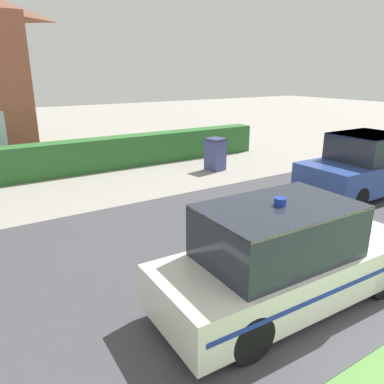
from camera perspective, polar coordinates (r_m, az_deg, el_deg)
road_strip at (r=7.60m, az=2.84°, el=-8.92°), size 28.00×6.89×0.01m
garden_hedge at (r=13.91m, az=-15.45°, el=5.37°), size 14.41×0.78×1.14m
police_car at (r=5.86m, az=14.05°, el=-9.64°), size 4.35×1.71×1.74m
neighbour_car_near at (r=11.96m, az=24.63°, el=3.57°), size 3.86×1.87×1.74m
wheelie_bin at (r=13.63m, az=3.56°, el=5.79°), size 0.66×0.72×1.16m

